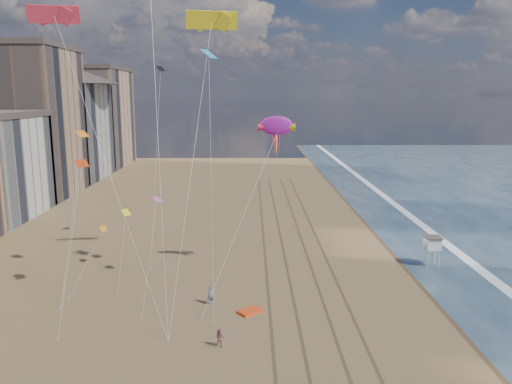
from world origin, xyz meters
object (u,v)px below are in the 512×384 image
grounded_kite (250,311)px  kite_flyer_b (219,338)px  lifeguard_stand (433,243)px  show_kite (276,126)px  kite_flyer_a (211,295)px

grounded_kite → kite_flyer_b: kite_flyer_b is taller
lifeguard_stand → kite_flyer_b: lifeguard_stand is taller
lifeguard_stand → kite_flyer_b: bearing=-141.1°
kite_flyer_b → show_kite: bearing=84.0°
show_kite → kite_flyer_b: size_ratio=13.28×
kite_flyer_a → lifeguard_stand: bearing=-1.1°
grounded_kite → kite_flyer_b: (-2.37, -6.36, 0.64)m
lifeguard_stand → grounded_kite: 24.68m
show_kite → kite_flyer_b: 22.80m
lifeguard_stand → kite_flyer_b: (-23.46, -18.92, -1.93)m
show_kite → kite_flyer_a: 18.39m
show_kite → lifeguard_stand: bearing=9.6°
kite_flyer_a → kite_flyer_b: bearing=-105.1°
grounded_kite → show_kite: bearing=33.9°
show_kite → kite_flyer_a: show_kite is taller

